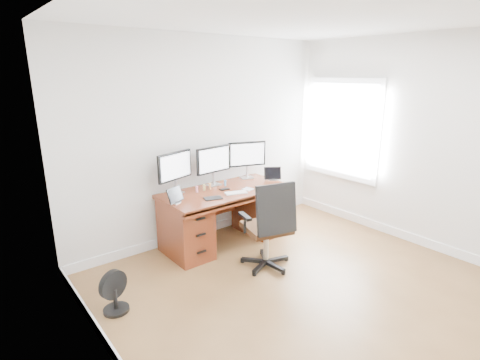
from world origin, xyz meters
TOP-DOWN VIEW (x-y plane):
  - ground at (0.00, 0.00)m, footprint 4.50×4.50m
  - back_wall at (0.00, 2.25)m, footprint 4.00×0.10m
  - right_wall at (2.00, 0.11)m, footprint 0.10×4.50m
  - desk at (0.00, 1.83)m, footprint 1.70×0.80m
  - office_chair at (-0.02, 0.95)m, footprint 0.70×0.70m
  - floor_fan at (-1.74, 1.23)m, footprint 0.29×0.25m
  - monitor_left at (-0.58, 2.07)m, footprint 0.54×0.19m
  - monitor_center at (0.00, 2.07)m, footprint 0.55×0.16m
  - monitor_right at (0.58, 2.07)m, footprint 0.53×0.21m
  - tablet_left at (-0.76, 1.75)m, footprint 0.25×0.16m
  - tablet_right at (0.79, 1.75)m, footprint 0.24×0.19m
  - keyboard at (0.01, 1.60)m, footprint 0.30×0.20m
  - trackpad at (0.23, 1.63)m, footprint 0.15×0.15m
  - drawing_tablet at (-0.33, 1.61)m, footprint 0.25×0.19m
  - phone at (-0.01, 1.82)m, footprint 0.13×0.08m
  - figurine_pink at (-0.35, 1.95)m, footprint 0.03×0.03m
  - figurine_yellow at (-0.23, 1.95)m, footprint 0.03×0.03m
  - figurine_orange at (-0.15, 1.95)m, footprint 0.03×0.03m
  - figurine_blue at (0.10, 1.95)m, footprint 0.03×0.03m

SIDE VIEW (x-z plane):
  - ground at x=0.00m, z-range 0.00..0.00m
  - floor_fan at x=-1.74m, z-range -0.01..0.42m
  - office_chair at x=-0.02m, z-range -0.18..0.89m
  - desk at x=0.00m, z-range 0.03..0.78m
  - trackpad at x=0.23m, z-range 0.75..0.76m
  - drawing_tablet at x=-0.33m, z-range 0.75..0.76m
  - phone at x=-0.01m, z-range 0.75..0.76m
  - keyboard at x=0.01m, z-range 0.75..0.76m
  - figurine_pink at x=-0.35m, z-range 0.75..0.84m
  - figurine_yellow at x=-0.23m, z-range 0.75..0.84m
  - figurine_orange at x=-0.15m, z-range 0.75..0.84m
  - figurine_blue at x=0.10m, z-range 0.75..0.84m
  - tablet_left at x=-0.76m, z-range 0.74..0.93m
  - tablet_right at x=0.79m, z-range 0.74..0.93m
  - monitor_left at x=-0.58m, z-range 0.82..1.35m
  - monitor_center at x=0.00m, z-range 0.82..1.35m
  - monitor_right at x=0.58m, z-range 0.82..1.35m
  - back_wall at x=0.00m, z-range 0.00..2.70m
  - right_wall at x=2.00m, z-range 0.00..2.70m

